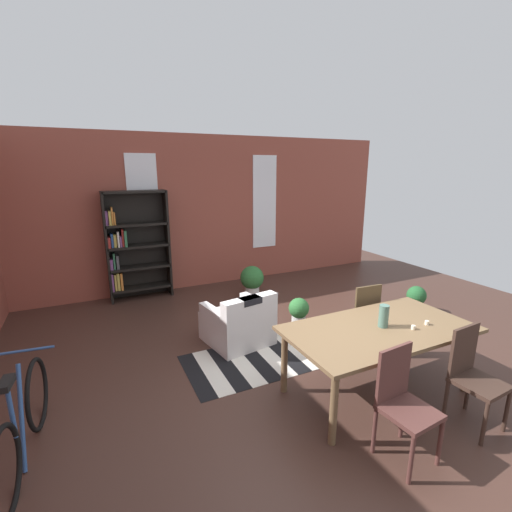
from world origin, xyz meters
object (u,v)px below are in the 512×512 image
dining_chair_near_right (472,374)px  bookshelf_tall (133,246)px  vase_on_table (384,316)px  potted_plant_window (416,298)px  armchair_white (239,324)px  bicycle_second (23,426)px  potted_plant_corner (299,311)px  dining_chair_near_left (403,400)px  dining_table (379,334)px  dining_chair_far_right (361,315)px  potted_plant_by_shelf (252,279)px

dining_chair_near_right → bookshelf_tall: 5.45m
vase_on_table → potted_plant_window: 2.66m
armchair_white → potted_plant_window: bearing=-5.3°
bicycle_second → potted_plant_corner: size_ratio=3.52×
dining_chair_near_left → bookshelf_tall: bookshelf_tall is taller
bookshelf_tall → bicycle_second: bearing=-110.8°
vase_on_table → armchair_white: bearing=119.5°
potted_plant_window → dining_chair_near_right: bearing=-130.0°
dining_table → potted_plant_corner: bearing=86.1°
bookshelf_tall → potted_plant_window: (4.16, -2.75, -0.75)m
vase_on_table → dining_chair_far_right: bearing=62.0°
dining_table → potted_plant_by_shelf: bearing=88.7°
bookshelf_tall → armchair_white: size_ratio=2.15×
dining_chair_far_right → dining_table: bearing=-120.6°
dining_chair_far_right → bicycle_second: bearing=-176.5°
potted_plant_corner → potted_plant_window: size_ratio=1.03×
armchair_white → bookshelf_tall: bearing=112.8°
potted_plant_by_shelf → potted_plant_corner: potted_plant_by_shelf is taller
dining_chair_near_right → bicycle_second: 3.96m
dining_chair_far_right → potted_plant_window: size_ratio=2.12×
dining_table → potted_plant_by_shelf: dining_table is taller
vase_on_table → bookshelf_tall: size_ratio=0.12×
vase_on_table → armchair_white: size_ratio=0.26×
dining_chair_near_left → potted_plant_by_shelf: dining_chair_near_left is taller
dining_chair_near_left → potted_plant_window: 3.44m
vase_on_table → potted_plant_by_shelf: bearing=89.5°
bookshelf_tall → potted_plant_corner: 3.24m
potted_plant_by_shelf → potted_plant_corner: (0.04, -1.59, -0.05)m
potted_plant_by_shelf → potted_plant_window: size_ratio=1.27×
armchair_white → dining_chair_near_right: bearing=-60.9°
dining_table → dining_chair_far_right: size_ratio=2.10×
bicycle_second → potted_plant_corner: bicycle_second is taller
dining_chair_far_right → armchair_white: 1.65m
dining_table → bookshelf_tall: size_ratio=1.00×
dining_chair_near_right → potted_plant_corner: bearing=97.5°
vase_on_table → potted_plant_window: (2.19, 1.38, -0.63)m
dining_chair_far_right → potted_plant_corner: bearing=108.3°
dining_chair_far_right → bookshelf_tall: bearing=125.1°
dining_chair_near_right → dining_chair_near_left: 0.90m
dining_table → dining_chair_near_left: (-0.45, -0.75, -0.17)m
dining_chair_far_right → bicycle_second: 3.76m
armchair_white → potted_plant_by_shelf: (0.98, 1.65, 0.04)m
dining_chair_near_left → potted_plant_window: bearing=38.4°
dining_chair_near_right → bookshelf_tall: size_ratio=0.48×
vase_on_table → potted_plant_corner: 1.84m
dining_chair_near_left → bookshelf_tall: bearing=106.9°
vase_on_table → dining_chair_near_right: vase_on_table is taller
dining_table → dining_chair_near_right: 0.89m
bookshelf_tall → bicycle_second: size_ratio=1.22×
armchair_white → potted_plant_by_shelf: 1.92m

